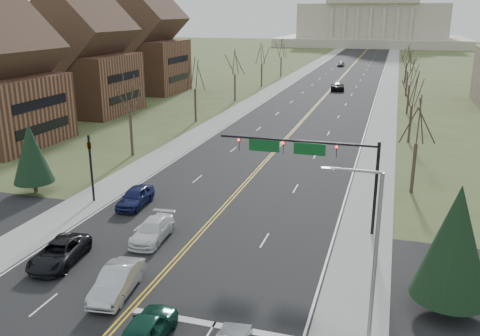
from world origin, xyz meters
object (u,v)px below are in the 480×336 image
Objects in this scene: street_light at (371,247)px; car_sb_outer_lead at (59,253)px; signal_left at (91,161)px; car_sb_outer_second at (135,197)px; car_sb_inner_second at (152,230)px; car_far_sb at (341,64)px; car_sb_inner_lead at (117,281)px; signal_mast at (309,155)px; car_far_nb at (337,86)px; car_nb_inner_lead at (146,329)px.

car_sb_outer_lead is at bearing 172.46° from street_light.
signal_left is at bearing 150.88° from street_light.
street_light is 1.87× the size of car_sb_outer_second.
car_sb_inner_second is (-15.65, 7.72, -4.47)m from street_light.
car_far_sb is (4.22, 124.49, -0.02)m from car_sb_outer_second.
signal_mast is at bearing 48.99° from car_sb_inner_lead.
car_far_nb is at bearing 79.82° from car_sb_outer_second.
signal_mast is 12.87m from car_sb_inner_second.
car_far_nb is (3.04, 86.91, 0.00)m from car_sb_inner_lead.
street_light is 18.02m from car_sb_inner_second.
car_nb_inner_lead reaches higher than car_sb_outer_lead.
car_sb_outer_lead is at bearing -143.49° from signal_mast.
car_sb_outer_lead is (-5.69, 2.35, -0.08)m from car_sb_inner_lead.
car_far_sb is at bearing -91.10° from car_nb_inner_lead.
car_sb_inner_second is (8.59, -5.78, -2.96)m from signal_left.
car_far_nb is at bearing -85.71° from car_far_sb.
car_nb_inner_lead reaches higher than car_sb_inner_lead.
car_far_sb is (-1.63, 137.70, -0.02)m from car_sb_inner_lead.
car_nb_inner_lead reaches higher than car_sb_outer_second.
car_sb_outer_lead is (-9.54, 6.16, -0.08)m from car_nb_inner_lead.
car_sb_inner_second is at bearing -55.67° from car_sb_outer_second.
signal_mast reaches higher than car_far_sb.
signal_mast is 74.11m from car_far_nb.
car_nb_inner_lead is 0.91× the size of car_sb_outer_lead.
car_nb_inner_lead is at bearing -68.52° from car_sb_inner_second.
signal_mast is at bearing 88.18° from car_far_nb.
car_far_sb reaches higher than car_sb_outer_lead.
car_sb_inner_lead is 1.04× the size of car_sb_outer_second.
signal_mast is at bearing -86.09° from car_far_sb.
car_far_sb is at bearing 86.62° from car_sb_inner_second.
signal_left is 1.24× the size of car_sb_outer_second.
car_far_nb is (-5.94, 73.71, -4.92)m from signal_mast.
car_sb_inner_second is (-5.23, 11.24, -0.09)m from car_nb_inner_lead.
street_light reaches higher than car_sb_inner_lead.
car_sb_inner_lead is 6.15m from car_sb_outer_lead.
street_light is at bearing -29.75° from car_sb_inner_second.
car_sb_outer_second reaches higher than car_sb_inner_second.
car_nb_inner_lead is 11.36m from car_sb_outer_lead.
car_sb_inner_lead is 7.55m from car_sb_inner_second.
car_far_sb is at bearing 96.57° from street_light.
signal_left reaches higher than car_sb_inner_lead.
car_sb_outer_lead reaches higher than car_sb_inner_second.
car_sb_outer_second is (4.12, 0.01, -2.88)m from signal_left.
car_nb_inner_lead is at bearing -40.41° from car_sb_outer_lead.
signal_left is (-18.95, 0.00, -2.05)m from signal_mast.
street_light reaches higher than car_sb_inner_second.
car_nb_inner_lead reaches higher than car_far_sb.
car_sb_inner_second is 130.28m from car_far_sb.
signal_mast is 2.48× the size of car_nb_inner_lead.
car_far_nb reaches higher than car_sb_inner_second.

